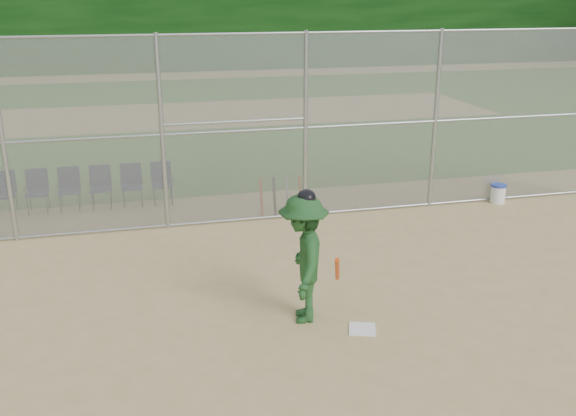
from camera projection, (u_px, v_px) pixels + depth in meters
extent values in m
plane|color=tan|center=(329.00, 332.00, 9.42)|extent=(100.00, 100.00, 0.00)
plane|color=#2A5C1B|center=(196.00, 114.00, 25.97)|extent=(100.00, 100.00, 0.00)
plane|color=tan|center=(196.00, 114.00, 25.97)|extent=(24.00, 24.00, 0.00)
cube|color=gray|center=(259.00, 130.00, 13.38)|extent=(16.00, 0.02, 4.00)
cylinder|color=#9EA3A8|center=(258.00, 33.00, 12.75)|extent=(16.00, 0.05, 0.05)
cube|color=white|center=(362.00, 329.00, 9.48)|extent=(0.49, 0.49, 0.02)
imported|color=#1D4A1F|center=(303.00, 259.00, 9.50)|extent=(0.99, 1.41, 1.98)
ellipsoid|color=black|center=(304.00, 197.00, 9.19)|extent=(0.27, 0.30, 0.23)
cylinder|color=#EB4B16|center=(337.00, 269.00, 9.23)|extent=(0.29, 0.66, 0.62)
cylinder|color=white|center=(498.00, 195.00, 15.11)|extent=(0.33, 0.33, 0.40)
cylinder|color=#253AA0|center=(499.00, 185.00, 15.04)|extent=(0.35, 0.35, 0.05)
cylinder|color=#D84C14|center=(261.00, 197.00, 14.20)|extent=(0.06, 0.21, 0.85)
cylinder|color=black|center=(274.00, 196.00, 14.27)|extent=(0.06, 0.24, 0.84)
cylinder|color=#B2B2B7|center=(288.00, 195.00, 14.33)|extent=(0.06, 0.27, 0.84)
cylinder|color=#D84C14|center=(300.00, 194.00, 14.40)|extent=(0.06, 0.29, 0.83)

